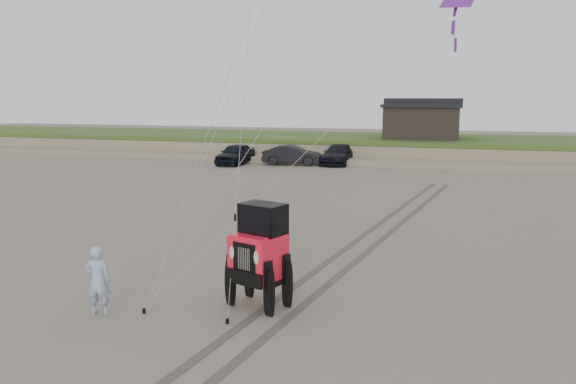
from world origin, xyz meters
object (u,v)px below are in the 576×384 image
object	(u,v)px
cabin	(422,120)
man	(98,280)
truck_a	(236,154)
truck_b	(292,155)
jeep	(259,266)
truck_c	(339,154)

from	to	relation	value
cabin	man	size ratio (longest dim) A/B	3.77
truck_a	man	distance (m)	30.60
man	cabin	bearing A→B (deg)	-110.62
cabin	truck_b	xyz separation A→B (m)	(-9.21, -7.33, -2.48)
truck_b	jeep	distance (m)	29.68
truck_a	man	size ratio (longest dim) A/B	2.76
man	truck_a	bearing A→B (deg)	-86.82
truck_a	truck_c	bearing A→B (deg)	18.17
man	truck_c	bearing A→B (deg)	-101.43
truck_a	truck_b	bearing A→B (deg)	11.91
cabin	truck_c	distance (m)	8.64
truck_c	truck_a	bearing A→B (deg)	-160.87
cabin	truck_b	world-z (taller)	cabin
truck_c	truck_b	bearing A→B (deg)	-153.20
jeep	truck_a	bearing A→B (deg)	131.87
cabin	truck_a	bearing A→B (deg)	-148.87
truck_c	man	xyz separation A→B (m)	(0.80, -31.83, 0.10)
cabin	man	distance (m)	38.03
truck_c	jeep	world-z (taller)	jeep
truck_a	jeep	xyz separation A→B (m)	(11.99, -27.82, 0.24)
cabin	truck_a	size ratio (longest dim) A/B	1.36
truck_a	man	xyz separation A→B (m)	(8.46, -29.41, 0.05)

